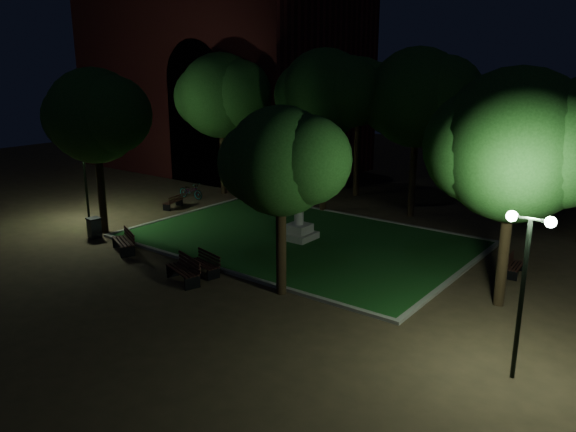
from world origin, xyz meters
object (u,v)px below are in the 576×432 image
Objects in this scene: bench_right_side at (513,266)px; bicycle at (191,191)px; monument at (299,220)px; bench_near_right at (205,264)px; trash_bin at (94,228)px; bench_near_left at (184,270)px; bench_west_near at (125,242)px; bench_left_side at (174,202)px.

bicycle is at bearing 82.43° from bench_right_side.
monument is 1.94× the size of bench_near_right.
trash_bin reaches higher than bicycle.
bench_near_right is at bearing -93.86° from monument.
bench_west_near is at bearing -172.92° from bench_near_left.
bench_near_left reaches higher than bench_right_side.
bench_west_near is (-5.10, -5.91, -0.51)m from monument.
bench_left_side is at bearing 146.37° from bench_west_near.
bench_near_left is 1.14× the size of bench_near_right.
bench_left_side is at bearing 157.69° from bench_near_left.
bench_right_side is at bearing 51.37° from bench_west_near.
bench_right_side is (14.34, 7.40, -0.09)m from bench_west_near.
bicycle is (-9.74, 9.50, 0.02)m from bench_near_left.
monument is at bearing 103.99° from bench_near_left.
bench_near_right is at bearing 41.14° from bench_left_side.
bench_near_left reaches higher than bench_west_near.
bench_left_side is (-9.14, 0.48, -0.59)m from monument.
bench_left_side is at bearing 89.27° from bench_right_side.
bench_near_right is at bearing 26.77° from bench_west_near.
bench_west_near is at bearing -8.11° from trash_bin.
bench_near_left is at bearing -9.44° from trash_bin.
monument reaches higher than bench_west_near.
bench_right_side is at bearing 49.85° from bench_near_right.
bench_left_side is 6.11m from trash_bin.
bench_left_side is (-8.75, 6.17, -0.04)m from bench_near_right.
trash_bin is 0.54× the size of bicycle.
bicycle is at bearing 105.04° from trash_bin.
bench_near_left is 4.78m from bench_west_near.
bicycle is at bearing 164.86° from monument.
bench_left_side is 2.48m from bicycle.
bench_near_left is 1.04× the size of bicycle.
bicycle reaches higher than bench_left_side.
bench_left_side is at bearing 157.98° from bench_near_right.
bench_near_right reaches higher than bench_left_side.
bench_right_side is (9.25, 1.49, -0.59)m from monument.
bicycle is at bearing -169.86° from bench_left_side.
bench_west_near reaches higher than bench_left_side.
bench_near_left is 13.61m from bicycle.
bench_west_near is 1.02× the size of bicycle.
monument is 7.82m from bench_west_near.
bench_left_side is 18.41m from bench_right_side.
monument is at bearing -109.09° from bicycle.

